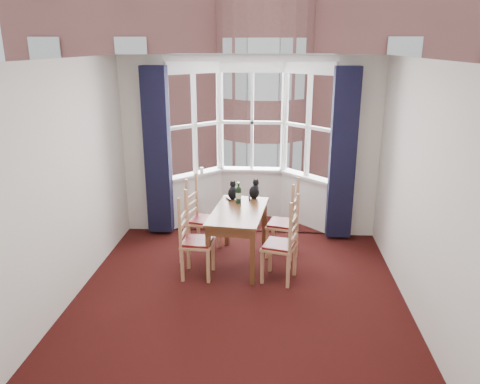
# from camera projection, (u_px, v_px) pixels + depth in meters

# --- Properties ---
(floor) EXTENTS (4.50, 4.50, 0.00)m
(floor) POSITION_uv_depth(u_px,v_px,m) (238.00, 302.00, 5.59)
(floor) COLOR black
(floor) RESTS_ON ground
(ceiling) EXTENTS (4.50, 4.50, 0.00)m
(ceiling) POSITION_uv_depth(u_px,v_px,m) (238.00, 59.00, 4.75)
(ceiling) COLOR white
(ceiling) RESTS_ON floor
(wall_left) EXTENTS (0.00, 4.50, 4.50)m
(wall_left) POSITION_uv_depth(u_px,v_px,m) (63.00, 187.00, 5.31)
(wall_left) COLOR silver
(wall_left) RESTS_ON floor
(wall_right) EXTENTS (0.00, 4.50, 4.50)m
(wall_right) POSITION_uv_depth(u_px,v_px,m) (423.00, 195.00, 5.03)
(wall_right) COLOR silver
(wall_right) RESTS_ON floor
(wall_near) EXTENTS (4.00, 0.00, 4.00)m
(wall_near) POSITION_uv_depth(u_px,v_px,m) (211.00, 294.00, 3.03)
(wall_near) COLOR silver
(wall_near) RESTS_ON floor
(wall_back_pier_left) EXTENTS (0.70, 0.12, 2.80)m
(wall_back_pier_left) POSITION_uv_depth(u_px,v_px,m) (146.00, 146.00, 7.43)
(wall_back_pier_left) COLOR silver
(wall_back_pier_left) RESTS_ON floor
(wall_back_pier_right) EXTENTS (0.70, 0.12, 2.80)m
(wall_back_pier_right) POSITION_uv_depth(u_px,v_px,m) (356.00, 149.00, 7.19)
(wall_back_pier_right) COLOR silver
(wall_back_pier_right) RESTS_ON floor
(bay_window) EXTENTS (2.76, 0.94, 2.80)m
(bay_window) POSITION_uv_depth(u_px,v_px,m) (251.00, 141.00, 7.79)
(bay_window) COLOR white
(bay_window) RESTS_ON floor
(curtain_left) EXTENTS (0.38, 0.22, 2.60)m
(curtain_left) POSITION_uv_depth(u_px,v_px,m) (158.00, 152.00, 7.25)
(curtain_left) COLOR black
(curtain_left) RESTS_ON floor
(curtain_right) EXTENTS (0.38, 0.22, 2.60)m
(curtain_right) POSITION_uv_depth(u_px,v_px,m) (343.00, 155.00, 7.05)
(curtain_right) COLOR black
(curtain_right) RESTS_ON floor
(dining_table) EXTENTS (0.80, 1.32, 0.78)m
(dining_table) POSITION_uv_depth(u_px,v_px,m) (239.00, 218.00, 6.41)
(dining_table) COLOR brown
(dining_table) RESTS_ON floor
(chair_left_near) EXTENTS (0.42, 0.44, 0.92)m
(chair_left_near) POSITION_uv_depth(u_px,v_px,m) (191.00, 242.00, 6.11)
(chair_left_near) COLOR tan
(chair_left_near) RESTS_ON floor
(chair_left_far) EXTENTS (0.48, 0.50, 0.92)m
(chair_left_far) POSITION_uv_depth(u_px,v_px,m) (198.00, 220.00, 6.87)
(chair_left_far) COLOR tan
(chair_left_far) RESTS_ON floor
(chair_right_near) EXTENTS (0.50, 0.51, 0.92)m
(chair_right_near) POSITION_uv_depth(u_px,v_px,m) (286.00, 247.00, 5.97)
(chair_right_near) COLOR tan
(chair_right_near) RESTS_ON floor
(chair_right_far) EXTENTS (0.49, 0.50, 0.92)m
(chair_right_far) POSITION_uv_depth(u_px,v_px,m) (288.00, 225.00, 6.69)
(chair_right_far) COLOR tan
(chair_right_far) RESTS_ON floor
(cat_left) EXTENTS (0.15, 0.21, 0.27)m
(cat_left) POSITION_uv_depth(u_px,v_px,m) (233.00, 192.00, 6.81)
(cat_left) COLOR black
(cat_left) RESTS_ON dining_table
(cat_right) EXTENTS (0.20, 0.24, 0.29)m
(cat_right) POSITION_uv_depth(u_px,v_px,m) (254.00, 191.00, 6.84)
(cat_right) COLOR black
(cat_right) RESTS_ON dining_table
(wine_bottle) EXTENTS (0.08, 0.08, 0.31)m
(wine_bottle) POSITION_uv_depth(u_px,v_px,m) (239.00, 194.00, 6.63)
(wine_bottle) COLOR black
(wine_bottle) RESTS_ON dining_table
(candle_tall) EXTENTS (0.06, 0.06, 0.10)m
(candle_tall) POSITION_uv_depth(u_px,v_px,m) (202.00, 170.00, 7.84)
(candle_tall) COLOR white
(candle_tall) RESTS_ON bay_window
(street) EXTENTS (80.00, 80.00, 0.00)m
(street) POSITION_uv_depth(u_px,v_px,m) (269.00, 159.00, 38.06)
(street) COLOR #333335
(street) RESTS_ON ground
(tenement_building) EXTENTS (18.40, 7.80, 15.20)m
(tenement_building) POSITION_uv_depth(u_px,v_px,m) (266.00, 80.00, 18.42)
(tenement_building) COLOR #97564E
(tenement_building) RESTS_ON street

